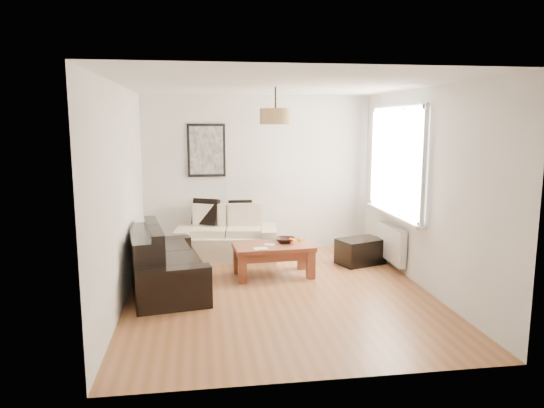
{
  "coord_description": "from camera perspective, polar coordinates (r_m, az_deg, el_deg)",
  "views": [
    {
      "loc": [
        -0.98,
        -6.08,
        2.16
      ],
      "look_at": [
        0.0,
        0.6,
        1.05
      ],
      "focal_mm": 33.01,
      "sensor_mm": 36.0,
      "label": 1
    }
  ],
  "objects": [
    {
      "name": "ceiling",
      "position": [
        6.17,
        0.83,
        13.43
      ],
      "size": [
        3.8,
        4.5,
        0.0
      ],
      "primitive_type": null,
      "color": "white",
      "rests_on": "floor"
    },
    {
      "name": "fruit_bowl",
      "position": [
        7.19,
        1.53,
        -4.13
      ],
      "size": [
        0.35,
        0.35,
        0.07
      ],
      "primitive_type": "imported",
      "rotation": [
        0.0,
        0.0,
        -0.33
      ],
      "color": "black",
      "rests_on": "coffee_table"
    },
    {
      "name": "ottoman",
      "position": [
        7.84,
        10.05,
        -5.33
      ],
      "size": [
        0.79,
        0.65,
        0.39
      ],
      "primitive_type": "cube",
      "rotation": [
        0.0,
        0.0,
        0.35
      ],
      "color": "black",
      "rests_on": "floor"
    },
    {
      "name": "floor",
      "position": [
        6.52,
        0.78,
        -10.0
      ],
      "size": [
        4.5,
        4.5,
        0.0
      ],
      "primitive_type": "plane",
      "color": "brown",
      "rests_on": "ground"
    },
    {
      "name": "orange_c",
      "position": [
        7.18,
        2.15,
        -4.11
      ],
      "size": [
        0.07,
        0.07,
        0.06
      ],
      "primitive_type": "sphere",
      "rotation": [
        0.0,
        0.0,
        -0.24
      ],
      "color": "#D95712",
      "rests_on": "fruit_bowl"
    },
    {
      "name": "wall_right",
      "position": [
        6.78,
        16.87,
        1.65
      ],
      "size": [
        0.04,
        4.5,
        2.6
      ],
      "primitive_type": null,
      "color": "silver",
      "rests_on": "floor"
    },
    {
      "name": "radiator",
      "position": [
        7.64,
        13.45,
        -4.4
      ],
      "size": [
        0.1,
        0.9,
        0.52
      ],
      "primitive_type": "cube",
      "color": "white",
      "rests_on": "wall_right"
    },
    {
      "name": "coffee_table",
      "position": [
        7.11,
        0.15,
        -6.45
      ],
      "size": [
        1.15,
        0.68,
        0.45
      ],
      "primitive_type": null,
      "rotation": [
        0.0,
        0.0,
        0.07
      ],
      "color": "brown",
      "rests_on": "floor"
    },
    {
      "name": "window_bay",
      "position": [
        7.46,
        14.1,
        4.76
      ],
      "size": [
        0.14,
        1.9,
        1.6
      ],
      "primitive_type": null,
      "color": "white",
      "rests_on": "wall_right"
    },
    {
      "name": "pendant_shade",
      "position": [
        6.45,
        0.39,
        9.96
      ],
      "size": [
        0.4,
        0.4,
        0.2
      ],
      "primitive_type": "cylinder",
      "color": "tan",
      "rests_on": "ceiling"
    },
    {
      "name": "wall_left",
      "position": [
        6.21,
        -16.79,
        0.97
      ],
      "size": [
        0.04,
        4.5,
        2.6
      ],
      "primitive_type": null,
      "color": "silver",
      "rests_on": "floor"
    },
    {
      "name": "orange_b",
      "position": [
        7.19,
        3.16,
        -4.09
      ],
      "size": [
        0.07,
        0.07,
        0.06
      ],
      "primitive_type": "sphere",
      "rotation": [
        0.0,
        0.0,
        0.19
      ],
      "color": "orange",
      "rests_on": "fruit_bowl"
    },
    {
      "name": "orange_a",
      "position": [
        7.11,
        2.38,
        -4.25
      ],
      "size": [
        0.08,
        0.08,
        0.07
      ],
      "primitive_type": "sphere",
      "rotation": [
        0.0,
        0.0,
        -0.23
      ],
      "color": "orange",
      "rests_on": "fruit_bowl"
    },
    {
      "name": "loveseat_cream",
      "position": [
        8.06,
        -5.18,
        -3.35
      ],
      "size": [
        1.68,
        1.05,
        0.79
      ],
      "primitive_type": null,
      "rotation": [
        0.0,
        0.0,
        -0.13
      ],
      "color": "beige",
      "rests_on": "floor"
    },
    {
      "name": "wall_back",
      "position": [
        8.43,
        -1.64,
        3.48
      ],
      "size": [
        3.8,
        0.04,
        2.6
      ],
      "primitive_type": null,
      "color": "silver",
      "rests_on": "floor"
    },
    {
      "name": "cushion_right",
      "position": [
        8.21,
        -3.63,
        -0.93
      ],
      "size": [
        0.4,
        0.14,
        0.39
      ],
      "primitive_type": "cube",
      "rotation": [
        0.0,
        0.0,
        -0.05
      ],
      "color": "black",
      "rests_on": "loveseat_cream"
    },
    {
      "name": "poster",
      "position": [
        8.31,
        -7.49,
        6.09
      ],
      "size": [
        0.62,
        0.04,
        0.87
      ],
      "primitive_type": null,
      "color": "black",
      "rests_on": "wall_back"
    },
    {
      "name": "papers",
      "position": [
        6.84,
        -1.3,
        -5.1
      ],
      "size": [
        0.2,
        0.16,
        0.01
      ],
      "primitive_type": "cube",
      "rotation": [
        0.0,
        0.0,
        0.14
      ],
      "color": "silver",
      "rests_on": "coffee_table"
    },
    {
      "name": "sofa_leather",
      "position": [
        6.68,
        -11.98,
        -6.27
      ],
      "size": [
        1.15,
        1.91,
        0.77
      ],
      "primitive_type": null,
      "rotation": [
        0.0,
        0.0,
        1.74
      ],
      "color": "black",
      "rests_on": "floor"
    },
    {
      "name": "wall_front",
      "position": [
        4.04,
        5.89,
        -2.99
      ],
      "size": [
        3.8,
        0.04,
        2.6
      ],
      "primitive_type": null,
      "color": "silver",
      "rests_on": "floor"
    },
    {
      "name": "cushion_left",
      "position": [
        8.18,
        -7.56,
        -0.9
      ],
      "size": [
        0.44,
        0.3,
        0.43
      ],
      "primitive_type": "cube",
      "rotation": [
        0.0,
        0.0,
        -0.44
      ],
      "color": "black",
      "rests_on": "loveseat_cream"
    }
  ]
}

